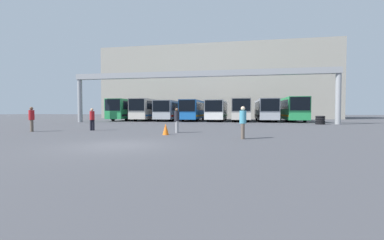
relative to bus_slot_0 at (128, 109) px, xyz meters
name	(u,v)px	position (x,y,z in m)	size (l,w,h in m)	color
ground_plane	(118,146)	(12.56, -28.61, -1.89)	(200.00, 200.00, 0.00)	#47474C
building_backdrop	(216,84)	(12.56, 17.77, 5.59)	(48.04, 12.00, 14.97)	gray
overhead_gantry	(197,79)	(12.56, -7.47, 3.59)	(32.75, 0.80, 6.43)	gray
bus_slot_0	(128,109)	(0.00, 0.00, 0.00)	(2.55, 10.31, 3.29)	#268C4C
bus_slot_1	(149,109)	(3.59, 0.01, 0.01)	(2.53, 10.33, 3.30)	beige
bus_slot_2	(172,110)	(7.18, 0.40, -0.15)	(2.59, 11.11, 3.02)	#999EA5
bus_slot_3	(194,109)	(10.77, 0.16, -0.11)	(2.45, 10.63, 3.08)	#1959A5
bus_slot_4	(217,109)	(14.36, 1.05, -0.15)	(2.53, 12.40, 3.02)	silver
bus_slot_5	(241,109)	(17.95, 0.13, -0.05)	(2.53, 10.58, 3.20)	beige
bus_slot_6	(265,109)	(21.54, 0.67, -0.08)	(2.52, 11.64, 3.15)	#999EA5
bus_slot_7	(292,108)	(25.13, 0.15, 0.03)	(2.61, 10.60, 3.35)	#268C4C
pedestrian_near_left	(32,119)	(2.86, -22.69, -0.94)	(0.37, 0.37, 1.80)	brown
pedestrian_near_right	(92,119)	(6.54, -20.85, -0.98)	(0.36, 0.36, 1.71)	black
pedestrian_mid_left	(243,122)	(17.89, -24.87, -0.97)	(0.36, 0.36, 1.75)	brown
pedestrian_far_center	(177,120)	(13.48, -21.73, -0.99)	(0.35, 0.35, 1.70)	gray
traffic_cone	(166,129)	(13.15, -23.35, -1.54)	(0.41, 0.41, 0.71)	orange
tire_stack	(320,120)	(26.68, -7.83, -1.41)	(1.04, 1.04, 0.96)	black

